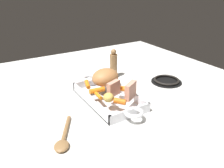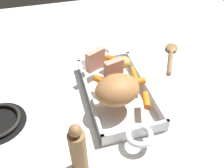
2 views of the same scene
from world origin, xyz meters
The scene contains 14 objects.
ground_plane centered at (0.00, 0.00, 0.00)m, with size 1.61×1.61×0.00m, color silver.
roasting_dish centered at (0.00, 0.00, 0.02)m, with size 0.47×0.20×0.05m.
pork_roast centered at (-0.06, 0.02, 0.09)m, with size 0.13×0.11×0.08m, color #AC7241.
roast_slice_thin centered at (0.04, 0.00, 0.08)m, with size 0.02×0.06×0.06m, color tan.
roast_slice_outer centered at (0.11, 0.05, 0.08)m, with size 0.02×0.07×0.07m, color tan.
baby_carrot_long centered at (0.12, -0.02, 0.06)m, with size 0.02×0.02×0.05m, color orange.
baby_carrot_short centered at (0.03, 0.05, 0.06)m, with size 0.02×0.02×0.04m, color orange.
baby_carrot_center_right centered at (0.02, -0.07, 0.05)m, with size 0.02×0.02×0.07m, color orange.
baby_carrot_southeast centered at (-0.10, -0.06, 0.06)m, with size 0.02×0.02×0.06m, color orange.
baby_carrot_center_left centered at (-0.01, -0.05, 0.06)m, with size 0.02×0.02×0.07m, color orange.
potato_whole centered at (0.09, -0.05, 0.07)m, with size 0.04×0.04×0.04m, color gold.
stove_burner_rear centered at (-0.01, 0.37, 0.01)m, with size 0.16×0.16×0.02m.
serving_spoon centered at (0.17, -0.28, 0.01)m, with size 0.19×0.13×0.02m.
pepper_mill centered at (-0.22, 0.16, 0.08)m, with size 0.04×0.04×0.16m.
Camera 1 is at (0.80, -0.46, 0.51)m, focal length 36.57 mm.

